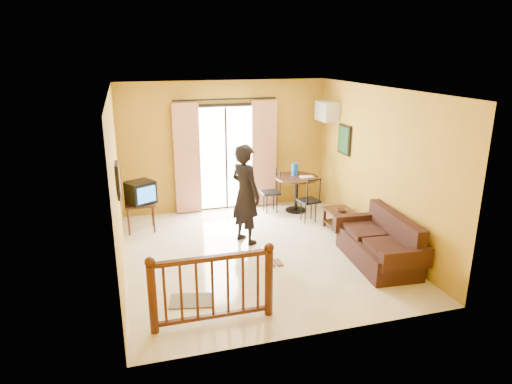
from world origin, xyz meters
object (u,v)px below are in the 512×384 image
object	(u,v)px
sofa	(381,245)
dining_table	(296,184)
television	(141,192)
coffee_table	(343,219)
standing_person	(245,194)

from	to	relation	value
sofa	dining_table	bearing A→B (deg)	102.81
television	coffee_table	bearing A→B (deg)	-45.97
coffee_table	sofa	distance (m)	1.36
standing_person	sofa	bearing A→B (deg)	-153.85
dining_table	sofa	world-z (taller)	sofa
dining_table	coffee_table	bearing A→B (deg)	-73.43
coffee_table	standing_person	xyz separation A→B (m)	(-1.92, 0.11, 0.64)
television	dining_table	world-z (taller)	television
coffee_table	sofa	size ratio (longest dim) A/B	0.51
television	coffee_table	world-z (taller)	television
television	standing_person	xyz separation A→B (m)	(1.80, -1.08, 0.13)
dining_table	sofa	size ratio (longest dim) A/B	0.52
sofa	standing_person	size ratio (longest dim) A/B	0.98
coffee_table	television	bearing A→B (deg)	162.30
dining_table	standing_person	bearing A→B (deg)	-138.51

